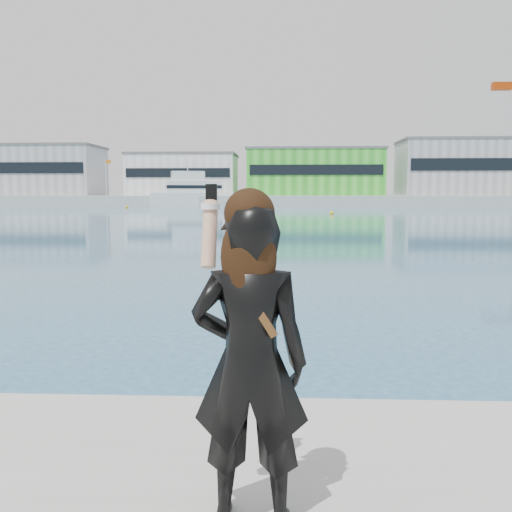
{
  "coord_description": "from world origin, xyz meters",
  "views": [
    {
      "loc": [
        0.78,
        -3.69,
        2.53
      ],
      "look_at": [
        0.62,
        -0.11,
        2.13
      ],
      "focal_mm": 40.0,
      "sensor_mm": 36.0,
      "label": 1
    }
  ],
  "objects_px": {
    "motor_yacht": "(196,193)",
    "buoy_near": "(332,214)",
    "woman": "(250,354)",
    "buoy_far": "(127,208)"
  },
  "relations": [
    {
      "from": "buoy_near",
      "to": "woman",
      "type": "distance_m",
      "value": 66.43
    },
    {
      "from": "motor_yacht",
      "to": "woman",
      "type": "distance_m",
      "value": 114.69
    },
    {
      "from": "motor_yacht",
      "to": "buoy_near",
      "type": "bearing_deg",
      "value": -79.58
    },
    {
      "from": "motor_yacht",
      "to": "woman",
      "type": "height_order",
      "value": "motor_yacht"
    },
    {
      "from": "woman",
      "to": "buoy_far",
      "type": "bearing_deg",
      "value": -73.26
    },
    {
      "from": "buoy_far",
      "to": "woman",
      "type": "distance_m",
      "value": 98.26
    },
    {
      "from": "buoy_far",
      "to": "woman",
      "type": "bearing_deg",
      "value": -74.25
    },
    {
      "from": "buoy_near",
      "to": "buoy_far",
      "type": "bearing_deg",
      "value": 139.06
    },
    {
      "from": "motor_yacht",
      "to": "buoy_near",
      "type": "height_order",
      "value": "motor_yacht"
    },
    {
      "from": "motor_yacht",
      "to": "buoy_far",
      "type": "xyz_separation_m",
      "value": [
        -9.19,
        -18.79,
        -2.56
      ]
    }
  ]
}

